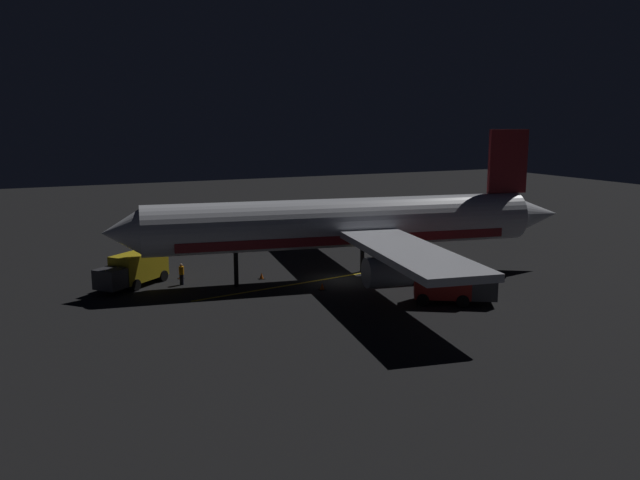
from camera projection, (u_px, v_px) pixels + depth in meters
name	position (u px, v px, depth m)	size (l,w,h in m)	color
ground_plane	(342.00, 281.00, 54.33)	(180.00, 180.00, 0.20)	black
apron_guide_stripe	(296.00, 284.00, 52.91)	(0.24, 18.04, 0.01)	gold
airliner	(349.00, 225.00, 53.63)	(36.57, 38.77, 12.19)	silver
baggage_truck	(135.00, 270.00, 52.05)	(5.76, 6.36, 2.60)	gold
catering_truck	(450.00, 285.00, 47.23)	(4.80, 5.99, 2.61)	maroon
ground_crew_worker	(181.00, 274.00, 52.54)	(0.40, 0.40, 1.74)	black
traffic_cone_near_left	(262.00, 276.00, 54.53)	(0.50, 0.50, 0.55)	#EA590F
traffic_cone_near_right	(181.00, 276.00, 54.71)	(0.50, 0.50, 0.55)	#EA590F
traffic_cone_under_wing	(322.00, 287.00, 51.11)	(0.50, 0.50, 0.55)	#EA590F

